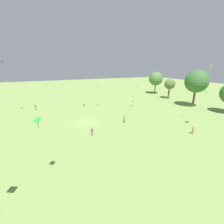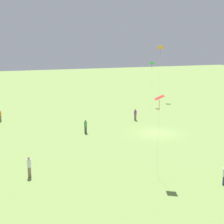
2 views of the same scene
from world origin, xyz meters
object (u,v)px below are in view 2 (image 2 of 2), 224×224
object	(u,v)px
person_3	(0,116)
kite_6	(160,49)
person_0	(86,126)
person_4	(29,167)
kite_1	(159,100)
person_2	(135,115)
kite_5	(152,65)

from	to	relation	value
person_3	kite_6	xyz separation A→B (m)	(7.22, -33.40, 9.91)
person_0	person_3	bearing A→B (deg)	57.32
person_3	person_4	bearing A→B (deg)	-175.09
kite_1	kite_6	world-z (taller)	kite_6
person_2	kite_1	distance (m)	22.61
person_4	kite_1	world-z (taller)	kite_1
kite_6	person_2	bearing A→B (deg)	120.26
person_0	kite_6	bearing A→B (deg)	-34.19
person_0	kite_6	world-z (taller)	kite_6
person_3	person_2	bearing A→B (deg)	-108.53
person_3	kite_5	size ratio (longest dim) A/B	0.22
person_2	kite_1	world-z (taller)	kite_1
person_0	person_2	bearing A→B (deg)	-50.89
person_0	kite_5	size ratio (longest dim) A/B	0.22
person_3	person_4	world-z (taller)	person_4
person_2	kite_6	world-z (taller)	kite_6
person_4	kite_5	bearing A→B (deg)	85.59
person_2	person_3	distance (m)	21.15
person_2	kite_5	world-z (taller)	kite_5
person_0	person_4	size ratio (longest dim) A/B	0.96
kite_1	kite_6	bearing A→B (deg)	-144.57
kite_5	kite_6	distance (m)	7.45
kite_1	person_0	bearing A→B (deg)	-107.91
person_4	kite_6	size ratio (longest dim) A/B	0.16
kite_1	person_4	bearing A→B (deg)	-45.41
person_2	person_3	size ratio (longest dim) A/B	0.97
kite_6	person_3	bearing A→B (deg)	84.96
person_4	kite_1	xyz separation A→B (m)	(-4.48, -10.54, 6.00)
person_2	person_3	world-z (taller)	person_3
kite_1	kite_6	xyz separation A→B (m)	(35.10, -22.11, 3.85)
person_2	kite_5	distance (m)	15.22
person_0	kite_1	world-z (taller)	kite_1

